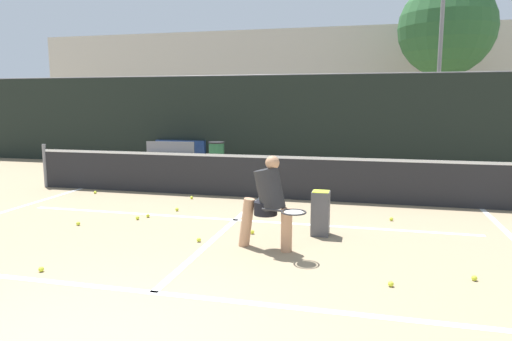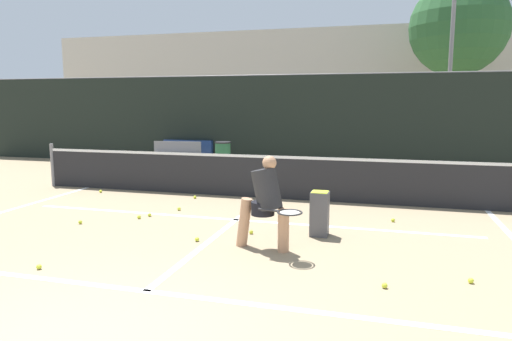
{
  "view_description": "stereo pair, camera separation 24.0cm",
  "coord_description": "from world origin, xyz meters",
  "px_view_note": "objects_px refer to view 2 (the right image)",
  "views": [
    {
      "loc": [
        2.26,
        -2.9,
        2.1
      ],
      "look_at": [
        0.44,
        4.51,
        0.95
      ],
      "focal_mm": 32.0,
      "sensor_mm": 36.0,
      "label": 1
    },
    {
      "loc": [
        2.49,
        -2.84,
        2.1
      ],
      "look_at": [
        0.44,
        4.51,
        0.95
      ],
      "focal_mm": 32.0,
      "sensor_mm": 36.0,
      "label": 2
    }
  ],
  "objects_px": {
    "ball_hopper": "(320,213)",
    "trash_bin": "(223,157)",
    "courtside_bench": "(176,154)",
    "player_practicing": "(266,200)",
    "parked_car": "(211,142)"
  },
  "relations": [
    {
      "from": "ball_hopper",
      "to": "trash_bin",
      "type": "distance_m",
      "value": 6.88
    },
    {
      "from": "ball_hopper",
      "to": "courtside_bench",
      "type": "xyz_separation_m",
      "value": [
        -5.37,
        6.11,
        0.09
      ]
    },
    {
      "from": "courtside_bench",
      "to": "ball_hopper",
      "type": "bearing_deg",
      "value": -54.6
    },
    {
      "from": "player_practicing",
      "to": "ball_hopper",
      "type": "xyz_separation_m",
      "value": [
        0.65,
        0.89,
        -0.35
      ]
    },
    {
      "from": "player_practicing",
      "to": "parked_car",
      "type": "xyz_separation_m",
      "value": [
        -4.77,
        10.18,
        -0.14
      ]
    },
    {
      "from": "ball_hopper",
      "to": "parked_car",
      "type": "bearing_deg",
      "value": 120.3
    },
    {
      "from": "player_practicing",
      "to": "trash_bin",
      "type": "xyz_separation_m",
      "value": [
        -3.04,
        6.7,
        -0.26
      ]
    },
    {
      "from": "courtside_bench",
      "to": "parked_car",
      "type": "relative_size",
      "value": 0.35
    },
    {
      "from": "ball_hopper",
      "to": "parked_car",
      "type": "xyz_separation_m",
      "value": [
        -5.43,
        9.28,
        0.21
      ]
    },
    {
      "from": "courtside_bench",
      "to": "parked_car",
      "type": "bearing_deg",
      "value": 85.2
    },
    {
      "from": "trash_bin",
      "to": "parked_car",
      "type": "distance_m",
      "value": 3.89
    },
    {
      "from": "parked_car",
      "to": "player_practicing",
      "type": "bearing_deg",
      "value": -64.88
    },
    {
      "from": "player_practicing",
      "to": "ball_hopper",
      "type": "distance_m",
      "value": 1.16
    },
    {
      "from": "player_practicing",
      "to": "trash_bin",
      "type": "distance_m",
      "value": 7.36
    },
    {
      "from": "ball_hopper",
      "to": "trash_bin",
      "type": "bearing_deg",
      "value": 122.48
    }
  ]
}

